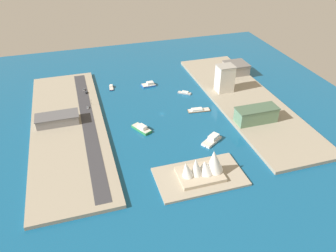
{
  "coord_description": "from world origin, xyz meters",
  "views": [
    {
      "loc": [
        82.19,
        291.78,
        184.81
      ],
      "look_at": [
        3.79,
        33.83,
        6.36
      ],
      "focal_mm": 35.86,
      "sensor_mm": 36.0,
      "label": 1
    }
  ],
  "objects_px": {
    "patrol_launch_navy": "(111,87)",
    "terminal_long_green": "(256,115)",
    "warehouse_low_gray": "(57,119)",
    "sedan_silver": "(84,90)",
    "ferry_green_doubledeck": "(142,128)",
    "hotel_broad_white": "(225,78)",
    "carpark_squat_concrete": "(236,68)",
    "ferry_white_commuter": "(212,140)",
    "suv_black": "(86,92)",
    "traffic_light_waterfront": "(91,101)",
    "yacht_sleek_gray": "(185,93)",
    "catamaran_blue": "(149,84)",
    "opera_landmark": "(204,167)",
    "van_white": "(88,107)",
    "barge_flat_brown": "(198,110)"
  },
  "relations": [
    {
      "from": "sedan_silver",
      "to": "traffic_light_waterfront",
      "type": "xyz_separation_m",
      "value": [
        -4.9,
        37.49,
        3.4
      ]
    },
    {
      "from": "warehouse_low_gray",
      "to": "barge_flat_brown",
      "type": "bearing_deg",
      "value": 174.7
    },
    {
      "from": "hotel_broad_white",
      "to": "patrol_launch_navy",
      "type": "bearing_deg",
      "value": -22.18
    },
    {
      "from": "traffic_light_waterfront",
      "to": "opera_landmark",
      "type": "bearing_deg",
      "value": 118.1
    },
    {
      "from": "catamaran_blue",
      "to": "opera_landmark",
      "type": "relative_size",
      "value": 0.48
    },
    {
      "from": "patrol_launch_navy",
      "to": "traffic_light_waterfront",
      "type": "distance_m",
      "value": 48.97
    },
    {
      "from": "terminal_long_green",
      "to": "suv_black",
      "type": "relative_size",
      "value": 8.71
    },
    {
      "from": "patrol_launch_navy",
      "to": "yacht_sleek_gray",
      "type": "bearing_deg",
      "value": 154.03
    },
    {
      "from": "sedan_silver",
      "to": "traffic_light_waterfront",
      "type": "bearing_deg",
      "value": 97.45
    },
    {
      "from": "yacht_sleek_gray",
      "to": "opera_landmark",
      "type": "height_order",
      "value": "opera_landmark"
    },
    {
      "from": "carpark_squat_concrete",
      "to": "traffic_light_waterfront",
      "type": "bearing_deg",
      "value": 9.25
    },
    {
      "from": "patrol_launch_navy",
      "to": "ferry_white_commuter",
      "type": "xyz_separation_m",
      "value": [
        -73.05,
        135.99,
        1.13
      ]
    },
    {
      "from": "hotel_broad_white",
      "to": "traffic_light_waterfront",
      "type": "relative_size",
      "value": 4.77
    },
    {
      "from": "ferry_green_doubledeck",
      "to": "hotel_broad_white",
      "type": "bearing_deg",
      "value": -156.48
    },
    {
      "from": "patrol_launch_navy",
      "to": "terminal_long_green",
      "type": "bearing_deg",
      "value": 136.24
    },
    {
      "from": "patrol_launch_navy",
      "to": "van_white",
      "type": "height_order",
      "value": "van_white"
    },
    {
      "from": "ferry_white_commuter",
      "to": "ferry_green_doubledeck",
      "type": "bearing_deg",
      "value": -32.81
    },
    {
      "from": "warehouse_low_gray",
      "to": "sedan_silver",
      "type": "distance_m",
      "value": 71.42
    },
    {
      "from": "traffic_light_waterfront",
      "to": "yacht_sleek_gray",
      "type": "bearing_deg",
      "value": -179.36
    },
    {
      "from": "terminal_long_green",
      "to": "traffic_light_waterfront",
      "type": "height_order",
      "value": "terminal_long_green"
    },
    {
      "from": "ferry_green_doubledeck",
      "to": "ferry_white_commuter",
      "type": "bearing_deg",
      "value": 147.19
    },
    {
      "from": "patrol_launch_navy",
      "to": "barge_flat_brown",
      "type": "bearing_deg",
      "value": 135.22
    },
    {
      "from": "yacht_sleek_gray",
      "to": "ferry_white_commuter",
      "type": "relative_size",
      "value": 0.67
    },
    {
      "from": "traffic_light_waterfront",
      "to": "van_white",
      "type": "bearing_deg",
      "value": 50.91
    },
    {
      "from": "van_white",
      "to": "patrol_launch_navy",
      "type": "bearing_deg",
      "value": -124.92
    },
    {
      "from": "ferry_white_commuter",
      "to": "suv_black",
      "type": "distance_m",
      "value": 162.42
    },
    {
      "from": "patrol_launch_navy",
      "to": "carpark_squat_concrete",
      "type": "xyz_separation_m",
      "value": [
        -159.54,
        9.65,
        8.86
      ]
    },
    {
      "from": "yacht_sleek_gray",
      "to": "warehouse_low_gray",
      "type": "height_order",
      "value": "warehouse_low_gray"
    },
    {
      "from": "patrol_launch_navy",
      "to": "ferry_green_doubledeck",
      "type": "bearing_deg",
      "value": 98.37
    },
    {
      "from": "patrol_launch_navy",
      "to": "suv_black",
      "type": "xyz_separation_m",
      "value": [
        30.21,
        10.63,
        3.16
      ]
    },
    {
      "from": "patrol_launch_navy",
      "to": "opera_landmark",
      "type": "relative_size",
      "value": 0.4
    },
    {
      "from": "catamaran_blue",
      "to": "warehouse_low_gray",
      "type": "relative_size",
      "value": 0.43
    },
    {
      "from": "catamaran_blue",
      "to": "terminal_long_green",
      "type": "bearing_deg",
      "value": 125.47
    },
    {
      "from": "patrol_launch_navy",
      "to": "suv_black",
      "type": "relative_size",
      "value": 3.08
    },
    {
      "from": "traffic_light_waterfront",
      "to": "catamaran_blue",
      "type": "bearing_deg",
      "value": -155.36
    },
    {
      "from": "catamaran_blue",
      "to": "van_white",
      "type": "bearing_deg",
      "value": 26.75
    },
    {
      "from": "hotel_broad_white",
      "to": "terminal_long_green",
      "type": "xyz_separation_m",
      "value": [
        -2.12,
        70.19,
        -7.85
      ]
    },
    {
      "from": "hotel_broad_white",
      "to": "ferry_white_commuter",
      "type": "bearing_deg",
      "value": 59.2
    },
    {
      "from": "carpark_squat_concrete",
      "to": "warehouse_low_gray",
      "type": "bearing_deg",
      "value": 14.42
    },
    {
      "from": "carpark_squat_concrete",
      "to": "traffic_light_waterfront",
      "type": "distance_m",
      "value": 189.37
    },
    {
      "from": "barge_flat_brown",
      "to": "patrol_launch_navy",
      "type": "distance_m",
      "value": 113.94
    },
    {
      "from": "ferry_green_doubledeck",
      "to": "opera_landmark",
      "type": "bearing_deg",
      "value": 111.84
    },
    {
      "from": "ferry_white_commuter",
      "to": "suv_black",
      "type": "height_order",
      "value": "ferry_white_commuter"
    },
    {
      "from": "ferry_green_doubledeck",
      "to": "sedan_silver",
      "type": "bearing_deg",
      "value": -63.97
    },
    {
      "from": "warehouse_low_gray",
      "to": "traffic_light_waterfront",
      "type": "bearing_deg",
      "value": -143.14
    },
    {
      "from": "hotel_broad_white",
      "to": "suv_black",
      "type": "relative_size",
      "value": 6.38
    },
    {
      "from": "ferry_green_doubledeck",
      "to": "catamaran_blue",
      "type": "bearing_deg",
      "value": -108.5
    },
    {
      "from": "sedan_silver",
      "to": "opera_landmark",
      "type": "relative_size",
      "value": 0.13
    },
    {
      "from": "patrol_launch_navy",
      "to": "van_white",
      "type": "bearing_deg",
      "value": 55.08
    },
    {
      "from": "barge_flat_brown",
      "to": "carpark_squat_concrete",
      "type": "relative_size",
      "value": 0.9
    }
  ]
}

